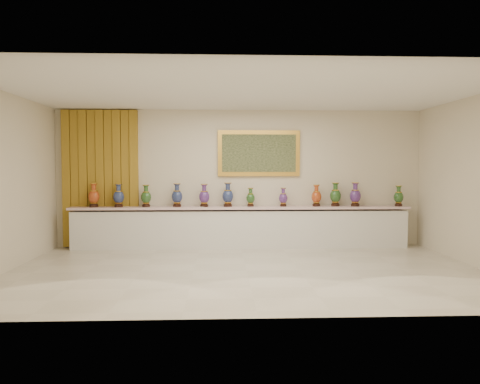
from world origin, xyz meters
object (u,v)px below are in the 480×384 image
object	(u,v)px
counter	(241,228)
vase_2	(146,197)
vase_0	(94,196)
vase_1	(119,197)

from	to	relation	value
counter	vase_2	xyz separation A→B (m)	(-2.03, -0.00, 0.68)
counter	vase_0	distance (m)	3.21
vase_0	counter	bearing A→B (deg)	0.32
counter	vase_1	bearing A→B (deg)	-179.34
counter	vase_0	xyz separation A→B (m)	(-3.13, -0.02, 0.69)
vase_1	counter	bearing A→B (deg)	0.66
vase_1	vase_2	xyz separation A→B (m)	(0.58, 0.03, -0.01)
vase_2	vase_1	bearing A→B (deg)	-177.42
vase_0	vase_1	world-z (taller)	vase_0
vase_0	vase_2	xyz separation A→B (m)	(1.10, 0.01, -0.02)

